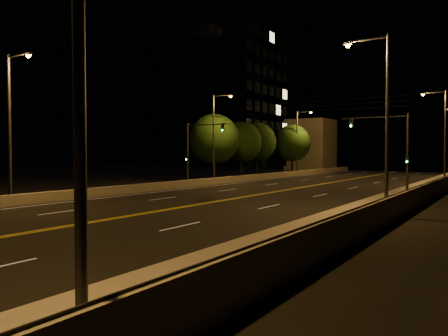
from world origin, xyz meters
The scene contains 22 objects.
road centered at (0.00, 20.00, 0.01)m, with size 18.00×120.00×0.02m, color black.
sidewalk centered at (10.80, 20.00, 0.15)m, with size 3.60×120.00×0.30m, color gray.
curb centered at (8.93, 20.00, 0.07)m, with size 0.14×120.00×0.15m, color gray.
parapet_wall centered at (12.45, 20.00, 0.80)m, with size 0.30×120.00×1.00m, color gray.
jersey_barrier centered at (-9.64, 20.00, 0.38)m, with size 0.45×120.00×0.75m, color gray.
distant_building_left centered at (-16.00, 76.89, 5.03)m, with size 8.00×8.00×10.07m, color slate.
parapet_rail centered at (12.45, 20.00, 1.33)m, with size 0.06×0.06×120.00m, color black.
lane_markings centered at (0.00, 19.93, 0.02)m, with size 17.32×116.00×0.00m.
streetlight_0 centered at (11.54, -1.00, 5.67)m, with size 2.55×0.28×9.89m.
streetlight_1 centered at (11.54, 19.24, 5.67)m, with size 2.55×0.28×9.89m.
streetlight_2 centered at (11.54, 44.40, 5.67)m, with size 2.55×0.28×9.89m.
streetlight_4 centered at (-9.94, 10.83, 5.67)m, with size 2.55×0.28×9.89m.
streetlight_5 centered at (-9.94, 34.45, 5.67)m, with size 2.55×0.28×9.89m.
streetlight_6 centered at (-9.94, 57.08, 5.67)m, with size 2.55×0.28×9.89m.
traffic_signal_right centered at (10.03, 29.25, 4.03)m, with size 5.11×0.31×6.43m.
traffic_signal_left centered at (-8.83, 29.25, 4.03)m, with size 5.11×0.31×6.43m.
overhead_wires centered at (0.00, 29.50, 7.40)m, with size 22.00×0.03×0.83m.
building_tower centered at (-26.69, 56.07, 11.96)m, with size 24.00×15.00×25.06m.
tree_0 centered at (-12.61, 38.06, 5.16)m, with size 6.04×6.04×8.19m.
tree_1 centered at (-14.64, 47.70, 5.00)m, with size 5.85×5.85×7.93m.
tree_2 centered at (-14.77, 52.44, 5.11)m, with size 5.98×5.98×8.11m.
tree_3 centered at (-11.85, 58.94, 5.04)m, with size 5.90×5.90×8.00m.
Camera 1 is at (17.43, -5.46, 3.48)m, focal length 35.00 mm.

